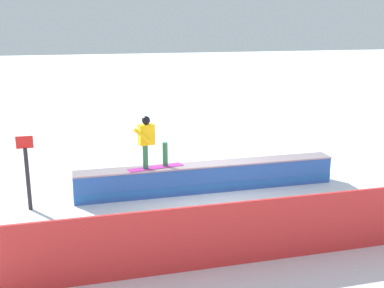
% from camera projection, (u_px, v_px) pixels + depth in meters
% --- Properties ---
extents(ground_plane, '(120.00, 120.00, 0.00)m').
position_uv_depth(ground_plane, '(208.00, 190.00, 12.92)').
color(ground_plane, white).
extents(grind_box, '(7.26, 0.68, 0.77)m').
position_uv_depth(grind_box, '(208.00, 178.00, 12.83)').
color(grind_box, blue).
rests_on(grind_box, ground_plane).
extents(snowboarder, '(1.53, 0.60, 1.42)m').
position_uv_depth(snowboarder, '(149.00, 140.00, 12.11)').
color(snowboarder, '#B32B97').
rests_on(snowboarder, grind_box).
extents(safety_fence, '(10.84, 0.20, 1.28)m').
position_uv_depth(safety_fence, '(270.00, 230.00, 8.96)').
color(safety_fence, red).
rests_on(safety_fence, ground_plane).
extents(trail_marker, '(0.40, 0.10, 1.88)m').
position_uv_depth(trail_marker, '(27.00, 171.00, 11.34)').
color(trail_marker, '#262628').
rests_on(trail_marker, ground_plane).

